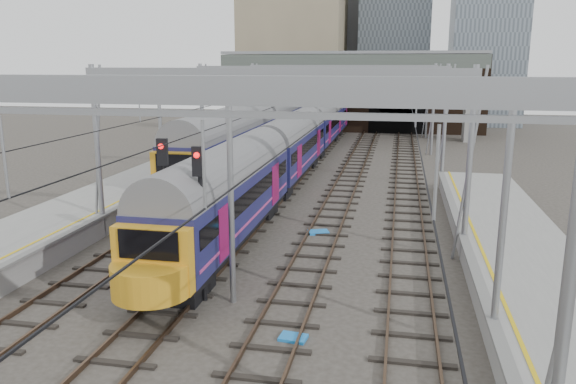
% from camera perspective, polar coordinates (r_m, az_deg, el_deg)
% --- Properties ---
extents(ground, '(160.00, 160.00, 0.00)m').
position_cam_1_polar(ground, '(18.11, -7.44, -13.54)').
color(ground, '#38332D').
rests_on(ground, ground).
extents(tracks, '(14.40, 80.00, 0.22)m').
position_cam_1_polar(tracks, '(31.81, 1.18, -1.63)').
color(tracks, '#4C3828').
rests_on(tracks, ground).
extents(overhead_line, '(16.80, 80.00, 8.00)m').
position_cam_1_polar(overhead_line, '(37.21, 3.02, 10.70)').
color(overhead_line, gray).
rests_on(overhead_line, ground).
extents(retaining_wall, '(28.00, 2.75, 9.00)m').
position_cam_1_polar(retaining_wall, '(67.45, 8.01, 9.72)').
color(retaining_wall, black).
rests_on(retaining_wall, ground).
extents(overbridge, '(28.00, 3.00, 9.25)m').
position_cam_1_polar(overbridge, '(61.54, 6.42, 12.20)').
color(overbridge, gray).
rests_on(overbridge, ground).
extents(train_main, '(2.65, 61.26, 4.61)m').
position_cam_1_polar(train_main, '(46.74, 2.13, 6.04)').
color(train_main, black).
rests_on(train_main, ground).
extents(train_second, '(3.04, 52.65, 5.15)m').
position_cam_1_polar(train_second, '(54.94, -0.72, 7.34)').
color(train_second, black).
rests_on(train_second, ground).
extents(signal_near_left, '(0.40, 0.49, 5.42)m').
position_cam_1_polar(signal_near_left, '(21.11, -12.30, -0.14)').
color(signal_near_left, black).
rests_on(signal_near_left, ground).
extents(signal_near_centre, '(0.40, 0.49, 5.42)m').
position_cam_1_polar(signal_near_centre, '(18.93, -8.83, -1.50)').
color(signal_near_centre, black).
rests_on(signal_near_centre, ground).
extents(equip_cover_a, '(1.11, 0.89, 0.11)m').
position_cam_1_polar(equip_cover_a, '(20.01, -12.03, -10.87)').
color(equip_cover_a, blue).
rests_on(equip_cover_a, ground).
extents(equip_cover_b, '(1.14, 0.98, 0.11)m').
position_cam_1_polar(equip_cover_b, '(27.25, 3.11, -4.09)').
color(equip_cover_b, blue).
rests_on(equip_cover_b, ground).
extents(equip_cover_c, '(0.87, 0.66, 0.09)m').
position_cam_1_polar(equip_cover_c, '(17.31, 0.53, -14.58)').
color(equip_cover_c, blue).
rests_on(equip_cover_c, ground).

